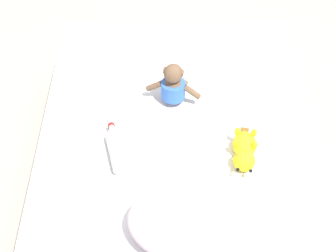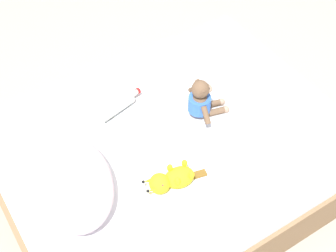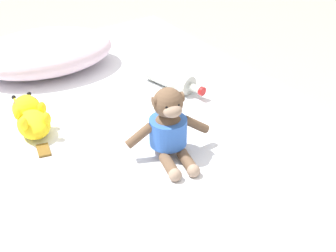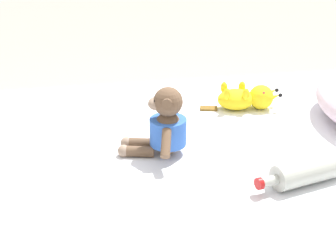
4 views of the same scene
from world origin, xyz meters
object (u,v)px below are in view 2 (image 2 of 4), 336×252
Objects in this scene: plush_monkey at (202,101)px; plush_yellow_creature at (171,179)px; bed at (171,160)px; pillow at (70,181)px; glass_bottle at (116,106)px.

plush_monkey reaches higher than plush_yellow_creature.
bed is 0.67m from pillow.
plush_monkey is 0.46m from glass_bottle.
pillow reaches higher than glass_bottle.
glass_bottle is (0.26, 0.38, -0.06)m from plush_monkey.
glass_bottle reaches higher than bed.
glass_bottle is (0.30, 0.16, 0.27)m from bed.
pillow is 2.22× the size of glass_bottle.
pillow is (-0.06, 0.59, 0.31)m from bed.
bed is 5.52× the size of plush_yellow_creature.
plush_yellow_creature is at bearing 178.29° from glass_bottle.
glass_bottle is at bearing -50.43° from pillow.
pillow is at bearing 129.57° from glass_bottle.
glass_bottle is (0.58, -0.02, -0.01)m from plush_yellow_creature.
bed is at bearing -151.16° from glass_bottle.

